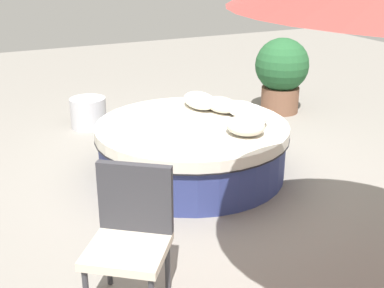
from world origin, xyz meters
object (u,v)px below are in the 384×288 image
throw_pillow_2 (244,110)px  side_table (88,113)px  round_bed (192,148)px  throw_pillow_3 (221,105)px  throw_pillow_4 (200,100)px  throw_pillow_0 (246,126)px  patio_chair (131,228)px  throw_pillow_1 (251,115)px  planter (282,72)px

throw_pillow_2 → side_table: throw_pillow_2 is taller
round_bed → throw_pillow_2: (0.00, -0.63, 0.35)m
throw_pillow_3 → throw_pillow_4: throw_pillow_4 is taller
throw_pillow_0 → throw_pillow_2: bearing=-29.1°
throw_pillow_0 → throw_pillow_3: throw_pillow_0 is taller
round_bed → throw_pillow_3: size_ratio=4.25×
round_bed → throw_pillow_2: 0.73m
throw_pillow_2 → patio_chair: 2.58m
throw_pillow_1 → throw_pillow_0: bearing=137.5°
throw_pillow_4 → planter: planter is taller
throw_pillow_4 → throw_pillow_0: bearing=-178.6°
round_bed → throw_pillow_1: size_ratio=4.76×
round_bed → side_table: bearing=17.6°
throw_pillow_0 → throw_pillow_1: size_ratio=0.96×
patio_chair → side_table: bearing=-63.4°
throw_pillow_3 → throw_pillow_4: bearing=37.6°
throw_pillow_3 → throw_pillow_4: 0.28m
patio_chair → planter: bearing=-100.6°
throw_pillow_1 → side_table: 2.60m
throw_pillow_0 → throw_pillow_1: 0.30m
throw_pillow_3 → patio_chair: bearing=138.4°
round_bed → side_table: round_bed is taller
throw_pillow_2 → throw_pillow_4: (0.48, 0.31, 0.02)m
planter → side_table: planter is taller
round_bed → throw_pillow_0: throw_pillow_0 is taller
throw_pillow_1 → throw_pillow_4: throw_pillow_1 is taller
planter → throw_pillow_4: bearing=117.9°
throw_pillow_3 → throw_pillow_1: bearing=-174.2°
throw_pillow_4 → throw_pillow_2: bearing=-147.4°
planter → side_table: bearing=79.1°
side_table → round_bed: bearing=-162.4°
throw_pillow_4 → round_bed: bearing=145.9°
round_bed → throw_pillow_4: bearing=-34.1°
throw_pillow_3 → planter: 2.03m
round_bed → planter: planter is taller
planter → patio_chair: bearing=132.9°
round_bed → throw_pillow_4: 0.69m
throw_pillow_2 → throw_pillow_0: bearing=150.9°
patio_chair → throw_pillow_4: bearing=-89.4°
throw_pillow_3 → patio_chair: (-1.99, 1.77, -0.09)m
throw_pillow_4 → side_table: size_ratio=1.11×
throw_pillow_4 → side_table: bearing=32.6°
planter → side_table: (0.53, 2.77, -0.40)m
throw_pillow_0 → patio_chair: 2.03m
throw_pillow_3 → patio_chair: patio_chair is taller
throw_pillow_2 → throw_pillow_3: throw_pillow_3 is taller
throw_pillow_0 → throw_pillow_3: 0.78m
round_bed → throw_pillow_2: bearing=-89.6°
throw_pillow_0 → throw_pillow_4: bearing=1.4°
throw_pillow_0 → throw_pillow_1: (0.22, -0.20, 0.02)m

